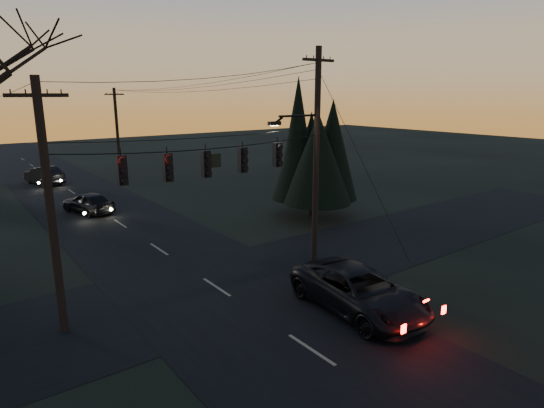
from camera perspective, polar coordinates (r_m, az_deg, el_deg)
main_road at (r=28.22m, az=-17.19°, el=-3.29°), size 8.00×120.00×0.02m
cross_road at (r=19.59m, az=-6.98°, el=-10.33°), size 60.00×7.00×0.02m
utility_pole_right at (r=22.60m, az=5.28°, el=-6.98°), size 5.00×0.30×10.00m
utility_pole_left at (r=17.75m, az=-24.55°, el=-14.26°), size 1.80×0.30×8.50m
utility_pole_far_r at (r=46.58m, az=-18.42°, el=3.14°), size 1.80×0.30×8.50m
span_signal_assembly at (r=17.99m, az=-8.13°, el=5.17°), size 11.50×0.44×1.49m
evergreen_right at (r=29.62m, az=5.15°, el=7.47°), size 4.37×4.37×8.36m
suv_near at (r=17.50m, az=10.85°, el=-10.68°), size 3.08×5.96×1.61m
sedan_oncoming_a at (r=33.34m, az=-22.06°, el=0.15°), size 2.90×4.60×1.46m
sedan_oncoming_b at (r=45.71m, az=-26.73°, el=3.21°), size 2.75×5.12×1.60m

